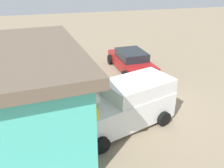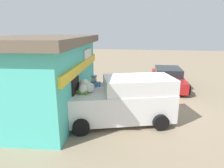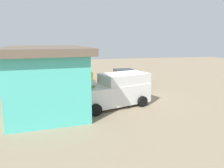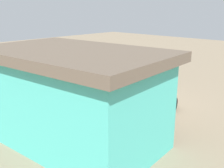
# 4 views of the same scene
# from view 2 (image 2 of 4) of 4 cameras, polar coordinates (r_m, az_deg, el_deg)

# --- Properties ---
(ground_plane) EXTENTS (60.00, 60.00, 0.00)m
(ground_plane) POSITION_cam_2_polar(r_m,az_deg,el_deg) (9.52, 11.64, -7.67)
(ground_plane) COLOR gray
(storefront_bar) EXTENTS (7.01, 4.71, 3.40)m
(storefront_bar) POSITION_cam_2_polar(r_m,az_deg,el_deg) (9.42, -19.54, 2.62)
(storefront_bar) COLOR #4CC6B7
(storefront_bar) RESTS_ON ground_plane
(delivery_van) EXTENTS (3.03, 4.90, 2.90)m
(delivery_van) POSITION_cam_2_polar(r_m,az_deg,el_deg) (8.03, 2.72, -4.61)
(delivery_van) COLOR white
(delivery_van) RESTS_ON ground_plane
(parked_sedan) EXTENTS (4.49, 2.23, 1.29)m
(parked_sedan) POSITION_cam_2_polar(r_m,az_deg,el_deg) (13.51, 15.67, 1.66)
(parked_sedan) COLOR maroon
(parked_sedan) RESTS_ON ground_plane
(vendor_standing) EXTENTS (0.44, 0.54, 1.76)m
(vendor_standing) POSITION_cam_2_polar(r_m,az_deg,el_deg) (8.77, -5.11, -2.35)
(vendor_standing) COLOR navy
(vendor_standing) RESTS_ON ground_plane
(customer_bending) EXTENTS (0.79, 0.66, 1.23)m
(customer_bending) POSITION_cam_2_polar(r_m,az_deg,el_deg) (7.65, -7.63, -7.01)
(customer_bending) COLOR #4C4C51
(customer_bending) RESTS_ON ground_plane
(unloaded_banana_pile) EXTENTS (0.81, 0.82, 0.40)m
(unloaded_banana_pile) POSITION_cam_2_polar(r_m,az_deg,el_deg) (8.32, -16.82, -10.14)
(unloaded_banana_pile) COLOR silver
(unloaded_banana_pile) RESTS_ON ground_plane
(paint_bucket) EXTENTS (0.28, 0.28, 0.32)m
(paint_bucket) POSITION_cam_2_polar(r_m,az_deg,el_deg) (10.72, -2.04, -3.80)
(paint_bucket) COLOR #BF3F33
(paint_bucket) RESTS_ON ground_plane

